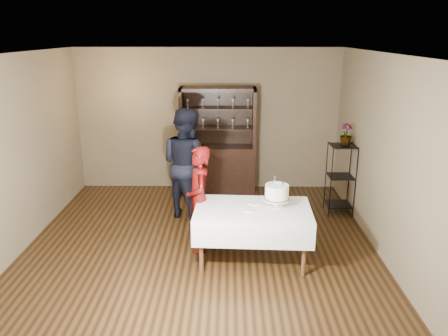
{
  "coord_description": "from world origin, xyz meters",
  "views": [
    {
      "loc": [
        0.41,
        -5.76,
        2.96
      ],
      "look_at": [
        0.34,
        0.1,
        1.13
      ],
      "focal_mm": 35.0,
      "sensor_mm": 36.0,
      "label": 1
    }
  ],
  "objects": [
    {
      "name": "man",
      "position": [
        -0.29,
        1.04,
        0.91
      ],
      "size": [
        1.13,
        1.1,
        1.83
      ],
      "primitive_type": "imported",
      "rotation": [
        0.0,
        0.0,
        2.46
      ],
      "color": "black",
      "rests_on": "floor"
    },
    {
      "name": "ceiling",
      "position": [
        0.0,
        0.0,
        2.7
      ],
      "size": [
        5.0,
        5.0,
        0.0
      ],
      "primitive_type": "plane",
      "rotation": [
        3.14,
        0.0,
        0.0
      ],
      "color": "silver",
      "rests_on": "back_wall"
    },
    {
      "name": "wall_left",
      "position": [
        -2.5,
        0.0,
        1.35
      ],
      "size": [
        0.02,
        5.0,
        2.7
      ],
      "primitive_type": "cube",
      "color": "brown",
      "rests_on": "floor"
    },
    {
      "name": "cake",
      "position": [
        1.04,
        -0.41,
        0.95
      ],
      "size": [
        0.39,
        0.39,
        0.48
      ],
      "rotation": [
        0.0,
        0.0,
        -0.33
      ],
      "color": "white",
      "rests_on": "cake_table"
    },
    {
      "name": "woman",
      "position": [
        -0.0,
        -0.16,
        0.75
      ],
      "size": [
        0.46,
        0.61,
        1.51
      ],
      "primitive_type": "imported",
      "rotation": [
        0.0,
        0.0,
        -1.37
      ],
      "color": "#3E0507",
      "rests_on": "floor"
    },
    {
      "name": "potted_plant",
      "position": [
        2.32,
        1.24,
        1.36
      ],
      "size": [
        0.22,
        0.22,
        0.35
      ],
      "primitive_type": "imported",
      "rotation": [
        0.0,
        0.0,
        0.13
      ],
      "color": "#4E6E34",
      "rests_on": "plant_etagere"
    },
    {
      "name": "plate_near",
      "position": [
        0.68,
        -0.53,
        0.76
      ],
      "size": [
        0.19,
        0.19,
        0.01
      ],
      "primitive_type": "cylinder",
      "rotation": [
        0.0,
        0.0,
        0.09
      ],
      "color": "white",
      "rests_on": "cake_table"
    },
    {
      "name": "plant_etagere",
      "position": [
        2.28,
        1.2,
        0.65
      ],
      "size": [
        0.42,
        0.42,
        1.2
      ],
      "color": "black",
      "rests_on": "floor"
    },
    {
      "name": "china_hutch",
      "position": [
        0.2,
        2.25,
        0.66
      ],
      "size": [
        1.4,
        0.48,
        2.0
      ],
      "color": "black",
      "rests_on": "floor"
    },
    {
      "name": "plate_far",
      "position": [
        0.76,
        -0.3,
        0.76
      ],
      "size": [
        0.2,
        0.2,
        0.01
      ],
      "primitive_type": "cylinder",
      "rotation": [
        0.0,
        0.0,
        0.25
      ],
      "color": "white",
      "rests_on": "cake_table"
    },
    {
      "name": "floor",
      "position": [
        0.0,
        0.0,
        0.0
      ],
      "size": [
        5.0,
        5.0,
        0.0
      ],
      "primitive_type": "plane",
      "color": "black",
      "rests_on": "ground"
    },
    {
      "name": "back_wall",
      "position": [
        0.0,
        2.5,
        1.35
      ],
      "size": [
        5.0,
        0.02,
        2.7
      ],
      "primitive_type": "cube",
      "color": "brown",
      "rests_on": "floor"
    },
    {
      "name": "wall_right",
      "position": [
        2.5,
        0.0,
        1.35
      ],
      "size": [
        0.02,
        5.0,
        2.7
      ],
      "primitive_type": "cube",
      "color": "brown",
      "rests_on": "floor"
    },
    {
      "name": "cake_table",
      "position": [
        0.73,
        -0.47,
        0.58
      ],
      "size": [
        1.56,
        1.0,
        0.76
      ],
      "rotation": [
        0.0,
        0.0,
        -0.04
      ],
      "color": "silver",
      "rests_on": "floor"
    }
  ]
}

